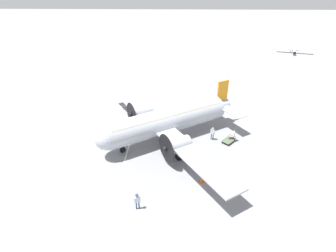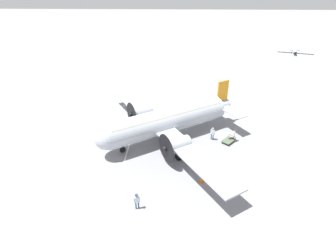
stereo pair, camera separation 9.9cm
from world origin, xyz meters
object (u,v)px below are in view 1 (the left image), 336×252
at_px(light_aircraft_distant, 294,50).
at_px(suitcase_near_door, 231,139).
at_px(crew_foreground, 137,200).
at_px(baggage_cart, 229,140).
at_px(traffic_cone, 202,179).
at_px(passenger_boarding, 234,134).
at_px(airliner_main, 165,121).
at_px(suitcase_upright_spare, 230,140).
at_px(ramp_agent, 213,132).

bearing_deg(light_aircraft_distant, suitcase_near_door, -11.43).
bearing_deg(crew_foreground, suitcase_near_door, 35.29).
height_order(baggage_cart, light_aircraft_distant, light_aircraft_distant).
bearing_deg(traffic_cone, passenger_boarding, 59.38).
distance_m(baggage_cart, traffic_cone, 8.29).
xyz_separation_m(crew_foreground, suitcase_near_door, (10.24, 11.32, -0.79)).
bearing_deg(airliner_main, passenger_boarding, 146.84).
bearing_deg(passenger_boarding, traffic_cone, -13.05).
bearing_deg(airliner_main, baggage_cart, 144.89).
bearing_deg(suitcase_upright_spare, passenger_boarding, 6.69).
xyz_separation_m(crew_foreground, baggage_cart, (9.84, 11.03, -0.75)).
relative_size(airliner_main, traffic_cone, 39.18).
height_order(light_aircraft_distant, traffic_cone, light_aircraft_distant).
xyz_separation_m(crew_foreground, passenger_boarding, (10.47, 11.29, 0.05)).
xyz_separation_m(baggage_cart, traffic_cone, (-3.87, -7.34, 0.01)).
bearing_deg(light_aircraft_distant, suitcase_upright_spare, -11.56).
bearing_deg(baggage_cart, light_aircraft_distant, -168.12).
xyz_separation_m(crew_foreground, suitcase_upright_spare, (10.07, 11.25, -0.80)).
bearing_deg(light_aircraft_distant, airliner_main, -19.12).
bearing_deg(ramp_agent, crew_foreground, 92.05).
distance_m(passenger_boarding, light_aircraft_distant, 50.28).
distance_m(ramp_agent, traffic_cone, 8.11).
relative_size(airliner_main, light_aircraft_distant, 2.69).
distance_m(baggage_cart, light_aircraft_distant, 50.81).
xyz_separation_m(ramp_agent, light_aircraft_distant, (26.85, 43.80, -0.29)).
height_order(crew_foreground, suitcase_upright_spare, crew_foreground).
distance_m(ramp_agent, baggage_cart, 2.20).
relative_size(suitcase_upright_spare, light_aircraft_distant, 0.06).
bearing_deg(crew_foreground, airliner_main, 67.89).
height_order(suitcase_near_door, baggage_cart, baggage_cart).
height_order(crew_foreground, suitcase_near_door, crew_foreground).
height_order(passenger_boarding, baggage_cart, passenger_boarding).
distance_m(passenger_boarding, traffic_cone, 8.86).
xyz_separation_m(passenger_boarding, traffic_cone, (-4.49, -7.59, -0.79)).
bearing_deg(suitcase_near_door, suitcase_upright_spare, -157.40).
xyz_separation_m(ramp_agent, baggage_cart, (1.99, -0.51, -0.79)).
xyz_separation_m(ramp_agent, traffic_cone, (-1.88, -7.85, -0.78)).
xyz_separation_m(suitcase_upright_spare, traffic_cone, (-4.09, -7.55, 0.06)).
bearing_deg(suitcase_upright_spare, traffic_cone, -118.48).
relative_size(suitcase_near_door, light_aircraft_distant, 0.06).
xyz_separation_m(ramp_agent, suitcase_upright_spare, (2.21, -0.30, -0.83)).
relative_size(passenger_boarding, suitcase_upright_spare, 3.47).
bearing_deg(baggage_cart, ramp_agent, -63.28).
relative_size(baggage_cart, light_aircraft_distant, 0.23).
xyz_separation_m(airliner_main, passenger_boarding, (8.55, -0.16, -1.55)).
bearing_deg(light_aircraft_distant, baggage_cart, -11.66).
xyz_separation_m(passenger_boarding, baggage_cart, (-0.63, -0.26, -0.80)).
distance_m(crew_foreground, baggage_cart, 14.81).
xyz_separation_m(crew_foreground, traffic_cone, (5.97, 3.70, -0.74)).
relative_size(passenger_boarding, suitcase_near_door, 3.33).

